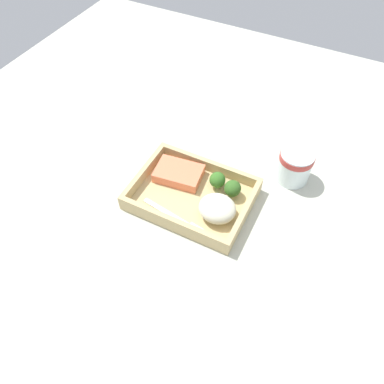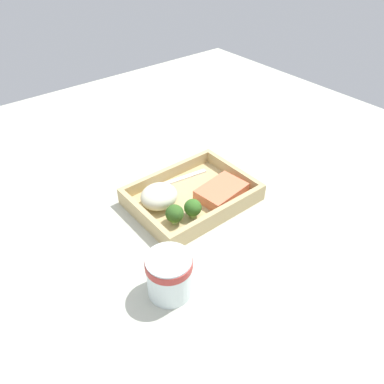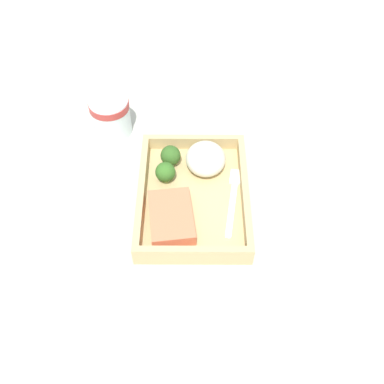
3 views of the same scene
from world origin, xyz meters
TOP-DOWN VIEW (x-y plane):
  - ground_plane at (0.00, 0.00)cm, footprint 160.00×160.00cm
  - takeout_tray at (0.00, 0.00)cm, footprint 27.22×20.16cm
  - tray_rim at (0.00, 0.00)cm, footprint 27.22×20.16cm
  - salmon_fillet at (-5.54, 3.86)cm, footprint 11.95×8.91cm
  - mashed_potatoes at (7.42, -2.37)cm, footprint 8.43×7.70cm
  - broccoli_floret_1 at (4.00, 5.24)cm, footprint 3.80×3.80cm
  - broccoli_floret_2 at (8.20, 4.40)cm, footprint 3.92×3.92cm
  - fork at (-0.21, -7.40)cm, footprint 15.87×4.02cm
  - paper_cup at (18.81, 17.12)cm, footprint 8.18×8.18cm
  - receipt_slip at (-24.88, -0.89)cm, footprint 12.93×13.99cm

SIDE VIEW (x-z plane):
  - ground_plane at x=0.00cm, z-range -2.00..0.00cm
  - receipt_slip at x=-24.88cm, z-range 0.00..0.24cm
  - takeout_tray at x=0.00cm, z-range 0.00..1.20cm
  - fork at x=-0.21cm, z-range 1.20..1.64cm
  - salmon_fillet at x=-5.54cm, z-range 1.20..3.72cm
  - tray_rim at x=0.00cm, z-range 1.20..4.11cm
  - broccoli_floret_1 at x=4.00cm, z-range 1.40..5.79cm
  - broccoli_floret_2 at x=8.20cm, z-range 1.40..5.91cm
  - mashed_potatoes at x=7.42cm, z-range 1.20..6.20cm
  - paper_cup at x=18.81cm, z-range 0.49..8.91cm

